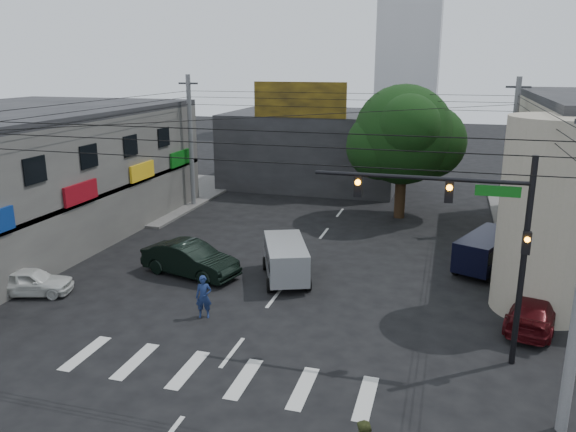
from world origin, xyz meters
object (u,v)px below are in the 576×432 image
at_px(silver_minivan, 286,261).
at_px(traffic_officer, 204,297).
at_px(utility_pole_far_left, 191,142).
at_px(dark_sedan, 190,259).
at_px(street_tree, 403,135).
at_px(white_compact, 31,282).
at_px(utility_pole_far_right, 511,155).
at_px(maroon_sedan, 533,312).
at_px(traffic_gantry, 473,225).
at_px(navy_van, 486,253).

relative_size(silver_minivan, traffic_officer, 2.59).
xyz_separation_m(utility_pole_far_left, dark_sedan, (5.77, -12.50, -3.79)).
height_order(street_tree, white_compact, street_tree).
height_order(utility_pole_far_left, silver_minivan, utility_pole_far_left).
bearing_deg(street_tree, dark_sedan, -122.87).
relative_size(utility_pole_far_right, maroon_sedan, 2.01).
bearing_deg(utility_pole_far_right, white_compact, -141.63).
bearing_deg(utility_pole_far_left, traffic_officer, -63.32).
bearing_deg(traffic_officer, silver_minivan, 50.27).
xyz_separation_m(street_tree, silver_minivan, (-4.14, -12.76, -4.56)).
xyz_separation_m(utility_pole_far_right, white_compact, (-21.00, -16.63, -3.99)).
bearing_deg(dark_sedan, street_tree, -18.74).
bearing_deg(silver_minivan, traffic_officer, 135.48).
bearing_deg(utility_pole_far_left, silver_minivan, -48.60).
height_order(traffic_gantry, silver_minivan, traffic_gantry).
distance_m(utility_pole_far_left, silver_minivan, 16.10).
distance_m(maroon_sedan, navy_van, 6.26).
bearing_deg(dark_sedan, silver_minivan, -66.62).
bearing_deg(utility_pole_far_right, silver_minivan, -132.14).
relative_size(dark_sedan, traffic_officer, 2.93).
distance_m(street_tree, white_compact, 23.34).
xyz_separation_m(utility_pole_far_left, traffic_officer, (8.35, -16.61, -3.71)).
bearing_deg(traffic_gantry, utility_pole_far_left, 137.14).
bearing_deg(dark_sedan, maroon_sedan, -80.95).
distance_m(dark_sedan, maroon_sedan, 15.29).
bearing_deg(utility_pole_far_right, traffic_officer, -127.30).
bearing_deg(white_compact, dark_sedan, -71.65).
xyz_separation_m(street_tree, traffic_officer, (-6.15, -17.61, -4.59)).
xyz_separation_m(traffic_gantry, traffic_officer, (-9.98, 0.40, -3.94)).
height_order(white_compact, silver_minivan, silver_minivan).
relative_size(traffic_gantry, utility_pole_far_right, 0.78).
height_order(white_compact, maroon_sedan, maroon_sedan).
height_order(traffic_gantry, dark_sedan, traffic_gantry).
xyz_separation_m(traffic_gantry, dark_sedan, (-12.55, 4.50, -4.02)).
relative_size(traffic_gantry, maroon_sedan, 1.58).
bearing_deg(dark_sedan, white_compact, 139.66).
xyz_separation_m(traffic_gantry, white_compact, (-18.32, 0.38, -4.22)).
height_order(street_tree, maroon_sedan, street_tree).
bearing_deg(silver_minivan, utility_pole_far_left, 19.43).
bearing_deg(white_compact, silver_minivan, -82.00).
bearing_deg(silver_minivan, navy_van, -88.54).
bearing_deg(silver_minivan, white_compact, 93.21).
height_order(white_compact, navy_van, navy_van).
bearing_deg(utility_pole_far_right, maroon_sedan, -90.00).
relative_size(dark_sedan, white_compact, 1.35).
distance_m(traffic_gantry, maroon_sedan, 5.90).
xyz_separation_m(street_tree, white_compact, (-14.50, -17.63, -4.86)).
bearing_deg(dark_sedan, navy_van, -56.93).
xyz_separation_m(street_tree, utility_pole_far_right, (6.50, -1.00, -0.87)).
bearing_deg(white_compact, utility_pole_far_left, -17.17).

